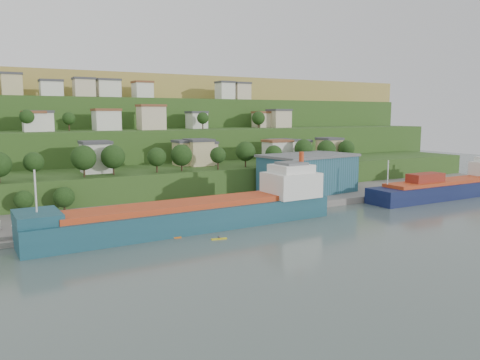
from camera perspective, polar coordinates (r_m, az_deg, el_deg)
ground at (r=112.87m, az=1.83°, el=-6.31°), size 500.00×500.00×0.00m
quay at (r=146.37m, az=2.95°, el=-3.01°), size 220.00×26.00×4.00m
hillside at (r=269.95m, az=-16.83°, el=1.72°), size 360.00×211.46×96.00m
cargo_ship_near at (r=116.22m, az=-4.93°, el=-4.30°), size 78.09×15.42×19.96m
cargo_ship_far at (r=175.55m, az=24.34°, el=-0.96°), size 64.49×11.10×17.50m
warehouse at (r=158.22m, az=8.26°, el=0.84°), size 33.17×22.81×12.80m
dinghy at (r=117.39m, az=-21.79°, el=-5.52°), size 4.28×2.55×0.80m
kayak_orange at (r=108.02m, az=-8.08°, el=-6.90°), size 3.44×1.65×0.86m
kayak_yellow at (r=106.05m, az=-2.57°, el=-7.10°), size 3.64×1.26×0.90m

